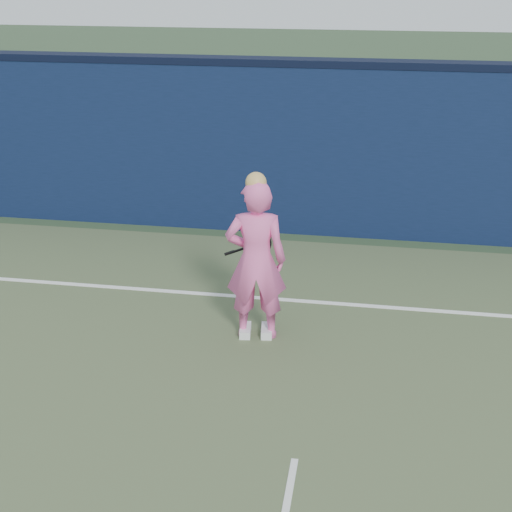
# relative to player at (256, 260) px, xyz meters

# --- Properties ---
(backstop_wall) EXTENTS (24.00, 0.40, 2.50)m
(backstop_wall) POSITION_rel_player_xyz_m (0.68, 3.41, 0.33)
(backstop_wall) COLOR #0C1835
(backstop_wall) RESTS_ON ground
(wall_cap) EXTENTS (24.00, 0.42, 0.10)m
(wall_cap) POSITION_rel_player_xyz_m (0.68, 3.41, 1.63)
(wall_cap) COLOR black
(wall_cap) RESTS_ON backstop_wall
(player) EXTENTS (0.71, 0.51, 1.90)m
(player) POSITION_rel_player_xyz_m (0.00, 0.00, 0.00)
(player) COLOR pink
(player) RESTS_ON ground
(racket) EXTENTS (0.54, 0.21, 0.30)m
(racket) POSITION_rel_player_xyz_m (-0.06, 0.46, -0.01)
(racket) COLOR black
(racket) RESTS_ON ground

